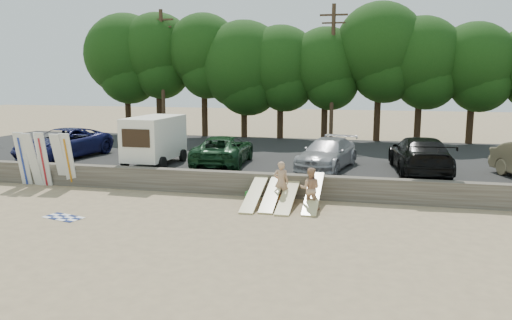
% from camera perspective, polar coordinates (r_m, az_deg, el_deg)
% --- Properties ---
extents(ground, '(120.00, 120.00, 0.00)m').
position_cam_1_polar(ground, '(18.84, -1.86, -6.17)').
color(ground, tan).
rests_on(ground, ground).
extents(seawall, '(44.00, 0.50, 1.00)m').
position_cam_1_polar(seawall, '(21.54, 0.22, -2.78)').
color(seawall, '#6B6356').
rests_on(seawall, ground).
extents(parking_lot, '(44.00, 14.50, 0.70)m').
position_cam_1_polar(parking_lot, '(28.79, 3.60, 0.04)').
color(parking_lot, '#282828').
rests_on(parking_lot, ground).
extents(treeline, '(32.95, 6.35, 9.30)m').
position_cam_1_polar(treeline, '(35.63, 3.55, 11.57)').
color(treeline, '#382616').
rests_on(treeline, parking_lot).
extents(utility_poles, '(25.80, 0.26, 9.00)m').
position_cam_1_polar(utility_poles, '(33.61, 8.73, 10.01)').
color(utility_poles, '#473321').
rests_on(utility_poles, parking_lot).
extents(box_trailer, '(2.26, 3.86, 2.41)m').
position_cam_1_polar(box_trailer, '(25.52, -11.54, 2.50)').
color(box_trailer, white).
rests_on(box_trailer, parking_lot).
extents(car_0, '(3.49, 6.08, 1.60)m').
position_cam_1_polar(car_0, '(29.06, -21.16, 1.79)').
color(car_0, '#141747').
rests_on(car_0, parking_lot).
extents(car_1, '(2.83, 5.43, 1.46)m').
position_cam_1_polar(car_1, '(25.17, -3.76, 1.15)').
color(car_1, '#123219').
rests_on(car_1, parking_lot).
extents(car_2, '(3.04, 5.25, 1.43)m').
position_cam_1_polar(car_2, '(24.32, 8.14, 0.74)').
color(car_2, '#9C9BA0').
rests_on(car_2, parking_lot).
extents(car_3, '(2.82, 5.91, 1.66)m').
position_cam_1_polar(car_3, '(24.23, 18.21, 0.60)').
color(car_3, black).
rests_on(car_3, parking_lot).
extents(surfboard_upright_0, '(0.57, 0.65, 2.56)m').
position_cam_1_polar(surfboard_upright_0, '(25.85, -25.12, 0.14)').
color(surfboard_upright_0, silver).
rests_on(surfboard_upright_0, ground).
extents(surfboard_upright_1, '(0.57, 0.75, 2.53)m').
position_cam_1_polar(surfboard_upright_1, '(25.41, -24.15, 0.03)').
color(surfboard_upright_1, silver).
rests_on(surfboard_upright_1, ground).
extents(surfboard_upright_2, '(0.54, 0.57, 2.57)m').
position_cam_1_polar(surfboard_upright_2, '(25.20, -23.18, 0.06)').
color(surfboard_upright_2, silver).
rests_on(surfboard_upright_2, ground).
extents(surfboard_upright_3, '(0.50, 0.74, 2.53)m').
position_cam_1_polar(surfboard_upright_3, '(24.83, -21.51, -0.01)').
color(surfboard_upright_3, silver).
rests_on(surfboard_upright_3, ground).
extents(surfboard_upright_4, '(0.53, 0.63, 2.56)m').
position_cam_1_polar(surfboard_upright_4, '(24.59, -20.66, -0.01)').
color(surfboard_upright_4, silver).
rests_on(surfboard_upright_4, ground).
extents(surfboard_low_0, '(0.56, 2.90, 0.92)m').
position_cam_1_polar(surfboard_low_0, '(19.98, -0.19, -3.88)').
color(surfboard_low_0, '#D6C787').
rests_on(surfboard_low_0, ground).
extents(surfboard_low_1, '(0.56, 2.87, 1.00)m').
position_cam_1_polar(surfboard_low_1, '(19.98, 1.90, -3.77)').
color(surfboard_low_1, '#D6C787').
rests_on(surfboard_low_1, ground).
extents(surfboard_low_2, '(0.56, 2.92, 0.81)m').
position_cam_1_polar(surfboard_low_2, '(19.79, 3.68, -4.20)').
color(surfboard_low_2, '#D6C787').
rests_on(surfboard_low_2, ground).
extents(surfboard_low_3, '(0.56, 2.82, 1.15)m').
position_cam_1_polar(surfboard_low_3, '(19.72, 6.56, -3.79)').
color(surfboard_low_3, '#D6C787').
rests_on(surfboard_low_3, ground).
extents(beachgoer_a, '(0.67, 0.47, 1.72)m').
position_cam_1_polar(beachgoer_a, '(20.27, 2.88, -2.55)').
color(beachgoer_a, tan).
rests_on(beachgoer_a, ground).
extents(beachgoer_b, '(0.81, 0.64, 1.64)m').
position_cam_1_polar(beachgoer_b, '(19.38, 6.21, -3.27)').
color(beachgoer_b, tan).
rests_on(beachgoer_b, ground).
extents(cooler, '(0.46, 0.41, 0.32)m').
position_cam_1_polar(cooler, '(21.03, -0.61, -4.04)').
color(cooler, '#268D31').
rests_on(cooler, ground).
extents(gear_bag, '(0.33, 0.29, 0.22)m').
position_cam_1_polar(gear_bag, '(20.85, 2.63, -4.31)').
color(gear_bag, '#C36016').
rests_on(gear_bag, ground).
extents(beach_towel, '(1.83, 1.83, 0.00)m').
position_cam_1_polar(beach_towel, '(19.66, -21.15, -6.13)').
color(beach_towel, white).
rests_on(beach_towel, ground).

